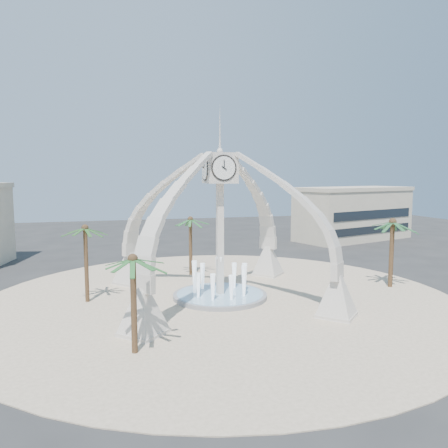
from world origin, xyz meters
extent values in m
plane|color=#282828|center=(0.00, 0.00, 0.00)|extent=(140.00, 140.00, 0.00)
cylinder|color=beige|center=(0.00, 0.00, 0.03)|extent=(40.00, 40.00, 0.06)
cube|color=beige|center=(0.00, 0.00, 4.90)|extent=(0.55, 0.55, 9.80)
cube|color=beige|center=(0.00, 0.00, 11.05)|extent=(2.50, 2.50, 2.50)
cone|color=beige|center=(0.00, 0.00, 14.30)|extent=(0.20, 0.20, 4.00)
cylinder|color=white|center=(0.00, -1.29, 11.05)|extent=(1.84, 0.04, 1.84)
pyramid|color=beige|center=(7.07, 7.07, 1.60)|extent=(3.80, 3.80, 3.20)
pyramid|color=beige|center=(-7.07, 7.07, 1.60)|extent=(3.80, 3.80, 3.20)
pyramid|color=beige|center=(-7.07, -7.07, 1.60)|extent=(3.80, 3.80, 3.20)
pyramid|color=beige|center=(7.07, -7.07, 1.60)|extent=(3.80, 3.80, 3.20)
cylinder|color=gray|center=(0.00, 0.00, 0.20)|extent=(8.00, 8.00, 0.40)
cylinder|color=#92BCDA|center=(0.00, 0.00, 0.42)|extent=(7.40, 7.40, 0.04)
cone|color=white|center=(0.00, 0.00, 2.02)|extent=(0.60, 0.60, 3.20)
cube|color=beige|center=(30.00, 28.00, 4.00)|extent=(21.49, 13.79, 8.00)
cube|color=beige|center=(30.00, 28.00, 8.30)|extent=(21.87, 14.17, 0.60)
cylinder|color=brown|center=(16.37, -0.63, 3.15)|extent=(0.41, 0.41, 6.30)
cylinder|color=brown|center=(-10.90, 1.72, 3.16)|extent=(0.33, 0.33, 6.32)
cylinder|color=brown|center=(-0.75, 9.28, 3.02)|extent=(0.35, 0.35, 6.04)
cylinder|color=brown|center=(-7.82, -9.97, 2.89)|extent=(0.36, 0.36, 5.77)
camera|label=1|loc=(-9.24, -35.20, 10.42)|focal=35.00mm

